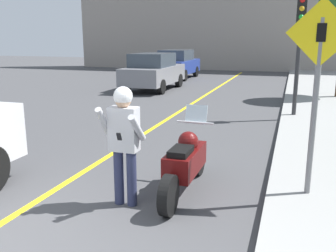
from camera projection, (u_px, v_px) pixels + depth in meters
road_center_line at (148, 131)px, 9.63m from camera, size 0.12×36.00×0.01m
building_backdrop at (257, 2)px, 26.81m from camera, size 28.00×1.20×9.71m
motorcycle at (186, 162)px, 5.73m from camera, size 0.62×2.21×1.27m
person_biker at (124, 134)px, 5.17m from camera, size 0.59×0.47×1.71m
crossing_sign at (317, 80)px, 5.06m from camera, size 0.91×0.08×2.71m
traffic_light at (300, 32)px, 10.46m from camera, size 0.26×0.30×3.36m
parked_car_grey at (153, 71)px, 17.29m from camera, size 1.88×4.20×1.68m
parked_car_blue at (177, 64)px, 22.24m from camera, size 1.88×4.20×1.68m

